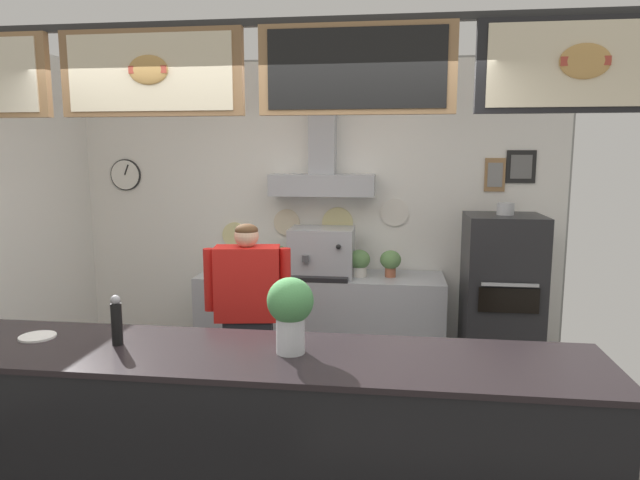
# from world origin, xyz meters

# --- Properties ---
(back_wall_assembly) EXTENTS (4.71, 2.55, 2.91)m
(back_wall_assembly) POSITION_xyz_m (0.01, 2.16, 1.55)
(back_wall_assembly) COLOR gray
(back_wall_assembly) RESTS_ON ground_plane
(service_counter) EXTENTS (3.66, 0.73, 1.05)m
(service_counter) POSITION_xyz_m (0.00, -0.46, 0.52)
(service_counter) COLOR black
(service_counter) RESTS_ON ground_plane
(back_prep_counter) EXTENTS (2.24, 0.64, 0.93)m
(back_prep_counter) POSITION_xyz_m (0.11, 1.93, 0.46)
(back_prep_counter) COLOR #A3A5AD
(back_prep_counter) RESTS_ON ground_plane
(pizza_oven) EXTENTS (0.62, 0.64, 1.64)m
(pizza_oven) POSITION_xyz_m (1.68, 1.69, 0.77)
(pizza_oven) COLOR #232326
(pizza_oven) RESTS_ON ground_plane
(shop_worker) EXTENTS (0.61, 0.29, 1.56)m
(shop_worker) POSITION_xyz_m (-0.26, 0.69, 0.82)
(shop_worker) COLOR #232328
(shop_worker) RESTS_ON ground_plane
(espresso_machine) EXTENTS (0.58, 0.51, 0.44)m
(espresso_machine) POSITION_xyz_m (0.12, 1.90, 1.15)
(espresso_machine) COLOR #A3A5AD
(espresso_machine) RESTS_ON back_prep_counter
(potted_rosemary) EXTENTS (0.19, 0.19, 0.25)m
(potted_rosemary) POSITION_xyz_m (0.46, 1.91, 1.07)
(potted_rosemary) COLOR beige
(potted_rosemary) RESTS_ON back_prep_counter
(potted_oregano) EXTENTS (0.18, 0.18, 0.24)m
(potted_oregano) POSITION_xyz_m (-0.72, 1.96, 1.07)
(potted_oregano) COLOR #9E563D
(potted_oregano) RESTS_ON back_prep_counter
(potted_sage) EXTENTS (0.22, 0.22, 0.26)m
(potted_sage) POSITION_xyz_m (-0.29, 1.94, 1.08)
(potted_sage) COLOR #9E563D
(potted_sage) RESTS_ON back_prep_counter
(potted_basil) EXTENTS (0.19, 0.19, 0.24)m
(potted_basil) POSITION_xyz_m (0.74, 1.93, 1.08)
(potted_basil) COLOR #9E563D
(potted_basil) RESTS_ON back_prep_counter
(basil_vase) EXTENTS (0.23, 0.23, 0.39)m
(basil_vase) POSITION_xyz_m (0.26, -0.43, 1.26)
(basil_vase) COLOR silver
(basil_vase) RESTS_ON service_counter
(pepper_grinder) EXTENTS (0.06, 0.06, 0.27)m
(pepper_grinder) POSITION_xyz_m (-0.66, -0.43, 1.18)
(pepper_grinder) COLOR black
(pepper_grinder) RESTS_ON service_counter
(condiment_plate) EXTENTS (0.19, 0.19, 0.01)m
(condiment_plate) POSITION_xyz_m (-1.15, -0.38, 1.05)
(condiment_plate) COLOR white
(condiment_plate) RESTS_ON service_counter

